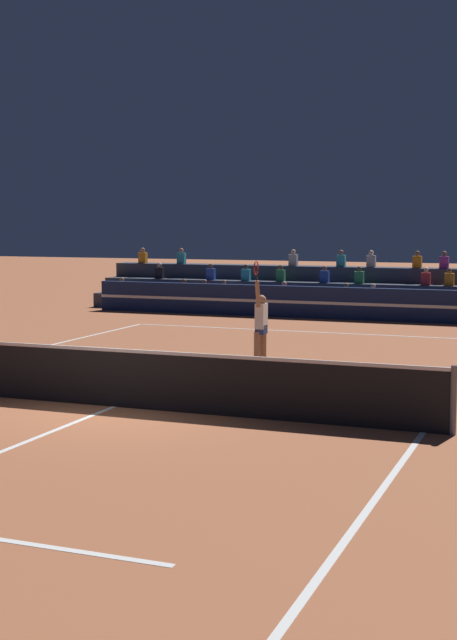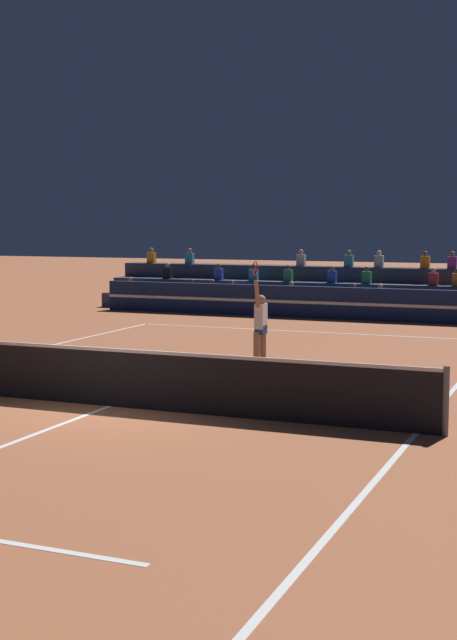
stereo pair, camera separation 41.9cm
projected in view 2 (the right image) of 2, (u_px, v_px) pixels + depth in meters
ground_plane at (110, 406)px, 16.05m from camera, size 120.00×120.00×0.00m
court_lines at (110, 406)px, 16.05m from camera, size 11.10×23.90×0.01m
tennis_net at (109, 376)px, 15.99m from camera, size 12.00×0.10×1.10m
sponsor_banner_wall at (341, 303)px, 30.46m from camera, size 18.00×0.26×1.10m
bleacher_stand at (359, 295)px, 32.77m from camera, size 19.77×2.85×2.28m
tennis_player at (260, 327)px, 19.69m from camera, size 0.34×0.87×2.50m
tennis_ball at (177, 399)px, 16.58m from camera, size 0.07×0.07×0.07m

